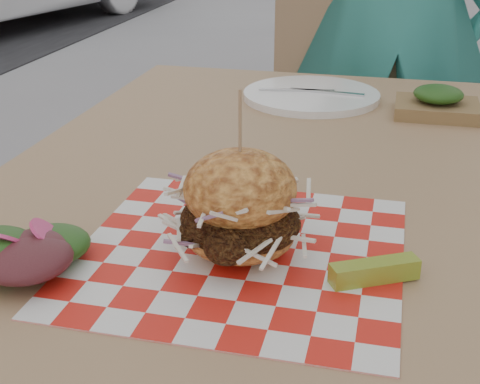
{
  "coord_description": "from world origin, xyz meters",
  "views": [
    {
      "loc": [
        0.15,
        -1.16,
        1.12
      ],
      "look_at": [
        -0.01,
        -0.51,
        0.82
      ],
      "focal_mm": 50.0,
      "sensor_mm": 36.0,
      "label": 1
    }
  ],
  "objects": [
    {
      "name": "side_salad",
      "position": [
        -0.22,
        -0.6,
        0.76
      ],
      "size": [
        0.14,
        0.13,
        0.05
      ],
      "color": "#3F1419",
      "rests_on": "patio_table"
    },
    {
      "name": "sandwich",
      "position": [
        -0.01,
        -0.51,
        0.8
      ],
      "size": [
        0.16,
        0.16,
        0.19
      ],
      "color": "#E59640",
      "rests_on": "paper_liner"
    },
    {
      "name": "kraft_tray",
      "position": [
        0.22,
        0.08,
        0.77
      ],
      "size": [
        0.15,
        0.12,
        0.06
      ],
      "color": "brown",
      "rests_on": "patio_table"
    },
    {
      "name": "patio_chair",
      "position": [
        0.0,
        0.73,
        0.55
      ],
      "size": [
        0.49,
        0.5,
        0.95
      ],
      "rotation": [
        0.0,
        0.0,
        -0.18
      ],
      "color": "tan",
      "rests_on": "ground"
    },
    {
      "name": "place_setting",
      "position": [
        -0.02,
        0.13,
        0.76
      ],
      "size": [
        0.27,
        0.27,
        0.02
      ],
      "color": "white",
      "rests_on": "patio_table"
    },
    {
      "name": "pickle_spear",
      "position": [
        0.14,
        -0.54,
        0.76
      ],
      "size": [
        0.09,
        0.06,
        0.02
      ],
      "primitive_type": "cube",
      "rotation": [
        0.0,
        0.0,
        0.5
      ],
      "color": "#8FA730",
      "rests_on": "paper_liner"
    },
    {
      "name": "patio_table",
      "position": [
        -0.02,
        -0.26,
        0.67
      ],
      "size": [
        0.8,
        1.2,
        0.75
      ],
      "color": "tan",
      "rests_on": "ground"
    },
    {
      "name": "paper_liner",
      "position": [
        -0.01,
        -0.51,
        0.75
      ],
      "size": [
        0.36,
        0.36,
        0.0
      ],
      "primitive_type": "cube",
      "color": "red",
      "rests_on": "patio_table"
    }
  ]
}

